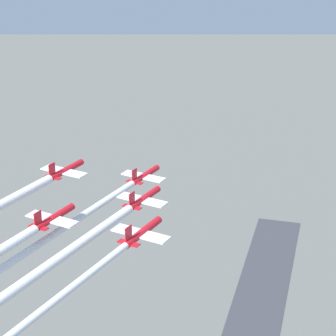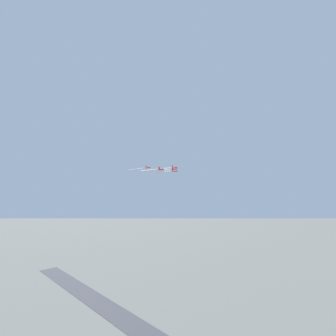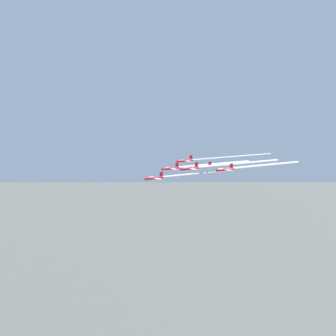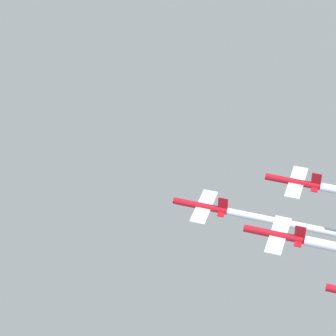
% 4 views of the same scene
% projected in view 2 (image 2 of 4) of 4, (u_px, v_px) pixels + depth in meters
% --- Properties ---
extents(jet_0, '(7.69, 7.48, 2.59)m').
position_uv_depth(jet_0, '(174.00, 171.00, 213.15)').
color(jet_0, red).
extents(jet_1, '(7.69, 7.48, 2.59)m').
position_uv_depth(jet_1, '(174.00, 168.00, 226.59)').
color(jet_1, red).
extents(jet_2, '(7.69, 7.48, 2.59)m').
position_uv_depth(jet_2, '(161.00, 169.00, 219.88)').
color(jet_2, red).
extents(jet_3, '(7.69, 7.48, 2.59)m').
position_uv_depth(jet_3, '(174.00, 169.00, 239.78)').
color(jet_3, red).
extents(jet_4, '(7.69, 7.48, 2.59)m').
position_uv_depth(jet_4, '(161.00, 170.00, 233.12)').
color(jet_4, red).
extents(jet_5, '(7.69, 7.48, 2.59)m').
position_uv_depth(jet_5, '(148.00, 168.00, 226.59)').
color(jet_5, red).
extents(smoke_trail_0, '(29.94, 11.05, 0.99)m').
position_uv_depth(smoke_trail_0, '(163.00, 172.00, 229.82)').
color(smoke_trail_0, white).
extents(smoke_trail_1, '(39.43, 14.52, 1.27)m').
position_uv_depth(smoke_trail_1, '(161.00, 169.00, 247.57)').
color(smoke_trail_1, white).
extents(smoke_trail_2, '(35.45, 13.10, 1.19)m').
position_uv_depth(smoke_trail_2, '(149.00, 170.00, 239.05)').
color(smoke_trail_2, white).
extents(smoke_trail_3, '(33.50, 12.54, 1.32)m').
position_uv_depth(smoke_trail_3, '(163.00, 170.00, 258.04)').
color(smoke_trail_3, white).
extents(smoke_trail_4, '(34.46, 12.80, 1.23)m').
position_uv_depth(smoke_trail_4, '(151.00, 171.00, 251.83)').
color(smoke_trail_4, white).
extents(smoke_trail_5, '(43.19, 15.43, 0.82)m').
position_uv_depth(smoke_trail_5, '(136.00, 169.00, 249.37)').
color(smoke_trail_5, white).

